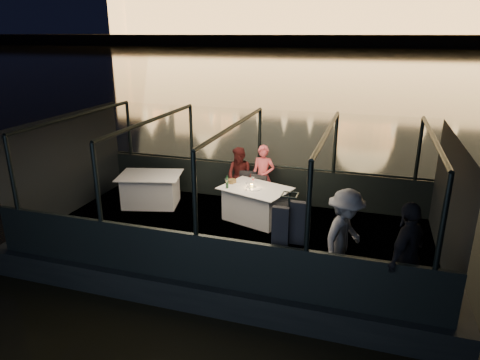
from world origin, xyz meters
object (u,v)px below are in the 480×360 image
(person_woman_coral, at_px, (263,177))
(passenger_dark, at_px, (406,256))
(chair_port_left, at_px, (246,191))
(chair_port_right, at_px, (257,194))
(person_man_maroon, at_px, (240,176))
(passenger_stripe, at_px, (344,236))
(coat_stand, at_px, (288,239))
(dining_table_aft, at_px, (151,190))
(dining_table_central, at_px, (255,204))
(wine_bottle, at_px, (227,181))

(person_woman_coral, xyz_separation_m, passenger_dark, (3.04, -3.25, 0.10))
(chair_port_left, bearing_deg, chair_port_right, -27.88)
(chair_port_right, xyz_separation_m, person_woman_coral, (0.05, 0.38, 0.30))
(person_woman_coral, relative_size, person_man_maroon, 1.06)
(passenger_stripe, bearing_deg, person_man_maroon, 63.85)
(chair_port_right, distance_m, person_man_maroon, 0.68)
(chair_port_right, relative_size, coat_stand, 0.50)
(dining_table_aft, bearing_deg, coat_stand, -33.78)
(coat_stand, distance_m, passenger_dark, 1.78)
(person_man_maroon, xyz_separation_m, passenger_dark, (3.60, -3.19, 0.10))
(dining_table_aft, height_order, coat_stand, coat_stand)
(dining_table_central, xyz_separation_m, coat_stand, (1.22, -2.50, 0.51))
(chair_port_left, bearing_deg, coat_stand, -66.29)
(chair_port_right, relative_size, person_man_maroon, 0.59)
(dining_table_central, xyz_separation_m, passenger_stripe, (2.07, -2.02, 0.47))
(dining_table_aft, xyz_separation_m, wine_bottle, (2.08, -0.29, 0.53))
(chair_port_left, bearing_deg, wine_bottle, -108.58)
(coat_stand, height_order, person_man_maroon, coat_stand)
(passenger_stripe, xyz_separation_m, passenger_dark, (0.93, -0.40, 0.00))
(chair_port_right, bearing_deg, passenger_dark, -33.00)
(chair_port_left, xyz_separation_m, wine_bottle, (-0.20, -0.77, 0.47))
(dining_table_central, relative_size, chair_port_left, 1.66)
(person_woman_coral, height_order, wine_bottle, person_woman_coral)
(dining_table_aft, bearing_deg, person_man_maroon, 17.65)
(coat_stand, bearing_deg, passenger_dark, 2.54)
(dining_table_central, relative_size, wine_bottle, 4.98)
(chair_port_right, height_order, wine_bottle, wine_bottle)
(chair_port_right, height_order, passenger_dark, passenger_dark)
(dining_table_aft, height_order, chair_port_right, chair_port_right)
(wine_bottle, bearing_deg, chair_port_right, 50.71)
(person_man_maroon, bearing_deg, passenger_dark, -29.66)
(coat_stand, relative_size, passenger_stripe, 1.02)
(dining_table_central, xyz_separation_m, passenger_dark, (3.00, -2.42, 0.47))
(dining_table_central, xyz_separation_m, chair_port_left, (-0.40, 0.59, 0.06))
(chair_port_left, height_order, person_man_maroon, person_man_maroon)
(chair_port_right, bearing_deg, wine_bottle, -119.35)
(dining_table_central, distance_m, person_man_maroon, 1.04)
(chair_port_right, xyz_separation_m, passenger_stripe, (2.16, -2.47, 0.40))
(person_man_maroon, distance_m, passenger_stripe, 3.87)
(chair_port_left, bearing_deg, dining_table_central, -59.87)
(chair_port_left, height_order, passenger_stripe, passenger_stripe)
(passenger_dark, bearing_deg, passenger_stripe, -85.82)
(person_woman_coral, distance_m, person_man_maroon, 0.56)
(chair_port_left, relative_size, chair_port_right, 1.03)
(dining_table_central, height_order, chair_port_left, chair_port_left)
(passenger_stripe, xyz_separation_m, wine_bottle, (-2.67, 1.84, 0.06))
(dining_table_aft, xyz_separation_m, chair_port_right, (2.59, 0.34, 0.06))
(dining_table_central, xyz_separation_m, wine_bottle, (-0.60, -0.18, 0.53))
(chair_port_left, relative_size, person_woman_coral, 0.57)
(person_man_maroon, bearing_deg, person_woman_coral, 17.54)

